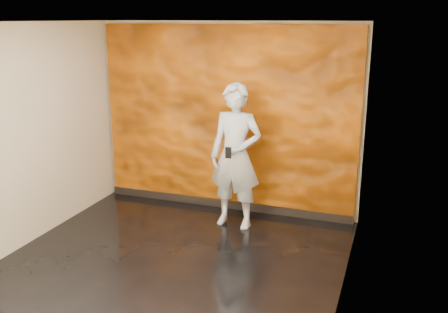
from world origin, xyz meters
TOP-DOWN VIEW (x-y plane):
  - room at (0.00, 0.00)m, footprint 4.02×4.02m
  - feature_wall at (0.00, 1.96)m, footprint 3.90×0.06m
  - baseboard at (0.00, 1.92)m, footprint 3.90×0.04m
  - man at (0.36, 1.35)m, footprint 0.76×0.53m
  - phone at (0.36, 1.05)m, footprint 0.08×0.02m

SIDE VIEW (x-z plane):
  - baseboard at x=0.00m, z-range 0.00..0.12m
  - man at x=0.36m, z-range 0.00..2.01m
  - phone at x=0.36m, z-range 1.06..1.21m
  - feature_wall at x=0.00m, z-range 0.00..2.75m
  - room at x=0.00m, z-range -0.01..2.81m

